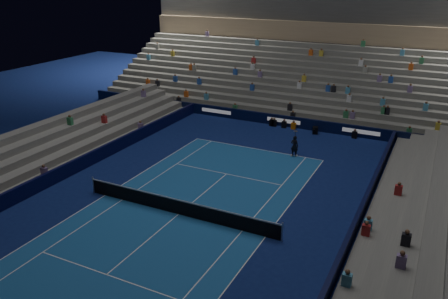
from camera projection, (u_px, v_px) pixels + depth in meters
ground at (179, 214)px, 26.54m from camera, size 90.00×90.00×0.00m
court_surface at (179, 214)px, 26.54m from camera, size 10.97×23.77×0.01m
sponsor_barrier_far at (284, 121)px, 41.80m from camera, size 44.00×0.25×1.00m
sponsor_barrier_east at (345, 249)px, 22.34m from camera, size 0.25×37.00×1.00m
sponsor_barrier_west at (55, 176)px, 30.39m from camera, size 0.25×37.00×1.00m
grandstand_main at (314, 72)px, 48.60m from camera, size 44.00×15.20×11.20m
grandstand_east at (422, 260)px, 20.75m from camera, size 5.00×37.00×2.50m
grandstand_west at (18, 161)px, 31.67m from camera, size 5.00×37.00×2.50m
tennis_net at (178, 207)px, 26.36m from camera, size 12.90×0.10×1.10m
tennis_player at (295, 146)px, 34.71m from camera, size 0.65×0.46×1.68m
broadcast_camera at (315, 130)px, 39.85m from camera, size 0.61×0.98×0.61m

